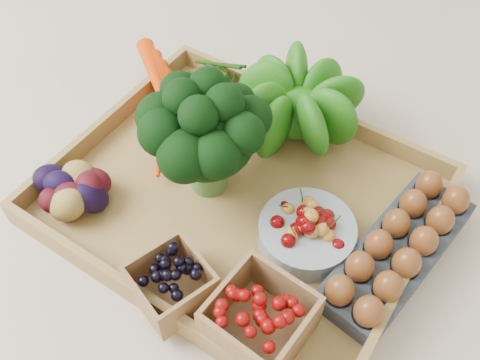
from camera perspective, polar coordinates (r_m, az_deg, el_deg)
The scene contains 10 objects.
ground at distance 0.84m, azimuth -0.00°, elevation -2.55°, with size 4.00×4.00×0.00m, color beige.
tray at distance 0.84m, azimuth -0.00°, elevation -2.24°, with size 0.55×0.45×0.01m, color #A38044.
carrots at distance 0.94m, azimuth -8.12°, elevation 7.95°, with size 0.22×0.16×0.05m, color #E43700, non-canonical shape.
lettuce at distance 0.88m, azimuth 6.23°, elevation 8.78°, with size 0.15×0.15×0.15m, color #10550D.
broccoli at distance 0.79m, azimuth -3.52°, elevation 2.95°, with size 0.19×0.19×0.15m, color black, non-canonical shape.
cherry_bowl at distance 0.78m, azimuth 7.11°, elevation -5.67°, with size 0.14×0.14×0.04m, color #8C9EA5.
egg_carton at distance 0.79m, azimuth 16.37°, elevation -7.51°, with size 0.10×0.28×0.03m, color #353B43.
potatoes at distance 0.84m, azimuth -17.24°, elevation -0.41°, with size 0.14×0.14×0.08m, color #380810, non-canonical shape.
punnet_blackberry at distance 0.72m, azimuth -7.31°, elevation -10.97°, with size 0.09×0.09×0.06m, color black.
punnet_raspberry at distance 0.69m, azimuth 2.14°, elevation -14.62°, with size 0.11×0.11×0.08m, color #6A0504.
Camera 1 is at (0.27, -0.42, 0.68)m, focal length 40.00 mm.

